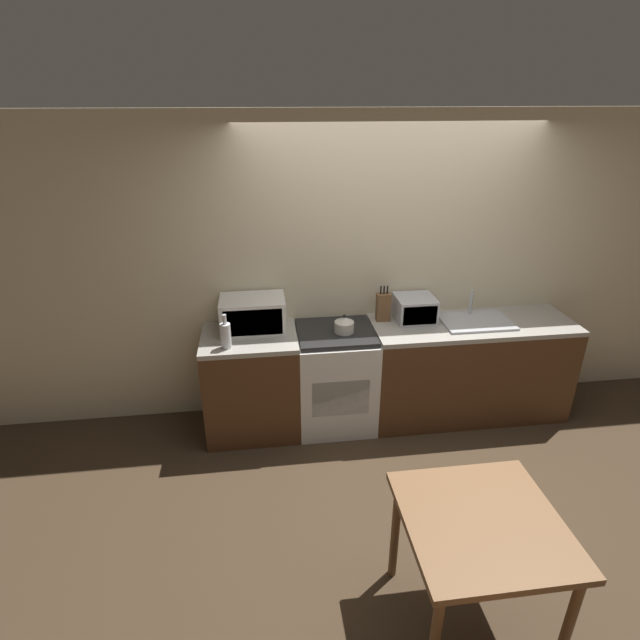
% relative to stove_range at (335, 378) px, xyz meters
% --- Properties ---
extents(ground_plane, '(16.00, 16.00, 0.00)m').
position_rel_stove_range_xyz_m(ground_plane, '(0.48, -0.74, -0.45)').
color(ground_plane, '#3D2D1E').
extents(wall_back, '(10.00, 0.06, 2.60)m').
position_rel_stove_range_xyz_m(wall_back, '(0.48, 0.34, 0.85)').
color(wall_back, beige).
rests_on(wall_back, ground_plane).
extents(counter_left_run, '(0.78, 0.62, 0.90)m').
position_rel_stove_range_xyz_m(counter_left_run, '(-0.72, 0.00, 0.00)').
color(counter_left_run, '#4C2D19').
rests_on(counter_left_run, ground_plane).
extents(counter_right_run, '(1.75, 0.62, 0.90)m').
position_rel_stove_range_xyz_m(counter_right_run, '(1.20, 0.00, 0.00)').
color(counter_right_run, '#4C2D19').
rests_on(counter_right_run, ground_plane).
extents(stove_range, '(0.66, 0.62, 0.90)m').
position_rel_stove_range_xyz_m(stove_range, '(0.00, 0.00, 0.00)').
color(stove_range, silver).
rests_on(stove_range, ground_plane).
extents(kettle, '(0.16, 0.16, 0.16)m').
position_rel_stove_range_xyz_m(kettle, '(0.06, -0.03, 0.52)').
color(kettle, beige).
rests_on(kettle, stove_range).
extents(microwave, '(0.53, 0.35, 0.28)m').
position_rel_stove_range_xyz_m(microwave, '(-0.67, 0.11, 0.59)').
color(microwave, silver).
rests_on(microwave, counter_left_run).
extents(bottle, '(0.08, 0.08, 0.28)m').
position_rel_stove_range_xyz_m(bottle, '(-0.88, -0.19, 0.56)').
color(bottle, silver).
rests_on(bottle, counter_left_run).
extents(knife_block, '(0.12, 0.08, 0.31)m').
position_rel_stove_range_xyz_m(knife_block, '(0.44, 0.16, 0.58)').
color(knife_block, brown).
rests_on(knife_block, counter_right_run).
extents(toaster_oven, '(0.33, 0.31, 0.21)m').
position_rel_stove_range_xyz_m(toaster_oven, '(0.71, 0.13, 0.56)').
color(toaster_oven, '#ADAFB5').
rests_on(toaster_oven, counter_right_run).
extents(sink_basin, '(0.59, 0.41, 0.24)m').
position_rel_stove_range_xyz_m(sink_basin, '(1.22, 0.01, 0.47)').
color(sink_basin, '#ADAFB5').
rests_on(sink_basin, counter_right_run).
extents(dining_table, '(0.79, 0.79, 0.75)m').
position_rel_stove_range_xyz_m(dining_table, '(0.44, -1.94, 0.20)').
color(dining_table, brown).
rests_on(dining_table, ground_plane).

